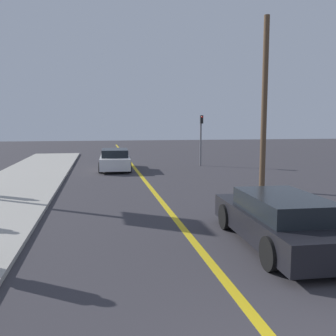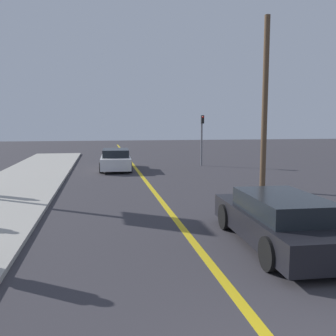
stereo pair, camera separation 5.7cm
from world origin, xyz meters
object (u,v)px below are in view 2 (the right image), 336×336
(traffic_light, at_px, (202,134))
(utility_pole, at_px, (265,105))
(car_ahead_center, at_px, (116,160))

(traffic_light, xyz_separation_m, utility_pole, (0.12, -9.49, 1.52))
(utility_pole, bearing_deg, car_ahead_center, 125.71)
(car_ahead_center, relative_size, traffic_light, 1.40)
(car_ahead_center, relative_size, utility_pole, 0.65)
(utility_pole, bearing_deg, traffic_light, 90.74)
(traffic_light, height_order, utility_pole, utility_pole)
(traffic_light, distance_m, utility_pole, 9.62)
(car_ahead_center, bearing_deg, utility_pole, -52.30)
(car_ahead_center, distance_m, traffic_light, 6.15)
(car_ahead_center, height_order, utility_pole, utility_pole)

